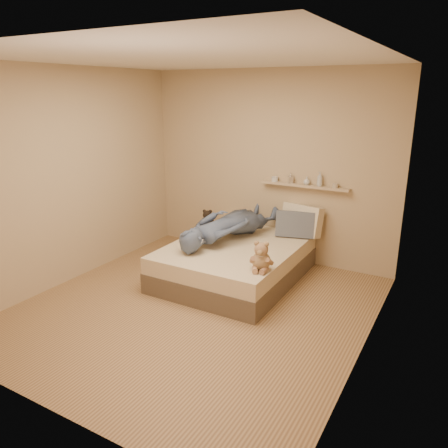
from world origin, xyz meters
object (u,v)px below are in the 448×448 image
Objects in this scene: person at (228,224)px; game_console at (196,241)px; wall_shelf at (304,186)px; bed at (235,262)px; pillow_cream at (302,220)px; pillow_grey at (295,224)px; dark_plush at (208,221)px; teddy_bear at (261,258)px.

game_console is at bearing 95.01° from person.
person is 1.14m from wall_shelf.
game_console is at bearing -117.82° from bed.
person is (-0.76, -0.67, -0.00)m from pillow_cream.
pillow_cream is 1.10× the size of pillow_grey.
wall_shelf is at bearing 102.36° from pillow_cream.
bed is 1.58× the size of wall_shelf.
pillow_cream reaches higher than person.
dark_plush is 0.24× the size of wall_shelf.
wall_shelf is (-0.07, 1.48, 0.51)m from teddy_bear.
pillow_cream reaches higher than game_console.
dark_plush is at bearing -13.02° from person.
teddy_bear is 0.67× the size of pillow_grey.
game_console is at bearing -66.80° from dark_plush.
person is at bearing -138.60° from pillow_cream.
pillow_grey is at bearing 52.51° from bed.
pillow_grey is at bearing 15.58° from dark_plush.
bed is 3.45× the size of pillow_cream.
pillow_cream is (0.57, 0.83, 0.43)m from bed.
pillow_grey is 0.53m from wall_shelf.
pillow_cream is at bearing 55.65° from bed.
pillow_grey reaches higher than teddy_bear.
bed is 1.09m from pillow_cream.
pillow_grey is (-0.04, -0.14, -0.03)m from pillow_cream.
pillow_cream reaches higher than teddy_bear.
pillow_cream is at bearing 74.82° from pillow_grey.
wall_shelf is at bearing 58.82° from bed.
pillow_cream is 1.01m from person.
pillow_cream is 0.15m from pillow_grey.
pillow_grey reaches higher than dark_plush.
pillow_cream is (1.20, 0.46, 0.07)m from dark_plush.
pillow_grey is 0.42× the size of wall_shelf.
teddy_bear is at bearing -36.68° from dark_plush.
teddy_bear is 0.61× the size of pillow_cream.
dark_plush is 1.29m from pillow_cream.
dark_plush is 1.40m from wall_shelf.
dark_plush reaches higher than game_console.
dark_plush is at bearing 143.32° from teddy_bear.
wall_shelf is at bearing 84.61° from pillow_grey.
pillow_grey is (1.16, 0.32, 0.04)m from dark_plush.
pillow_cream is 0.33× the size of person.
teddy_bear is at bearing 149.32° from person.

